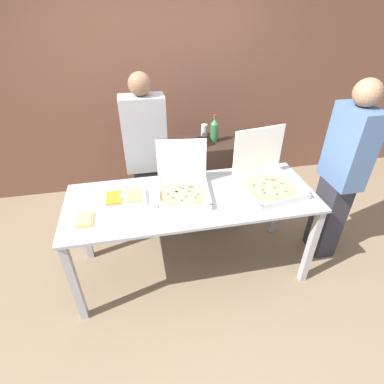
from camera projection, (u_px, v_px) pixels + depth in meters
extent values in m
plane|color=#847056|center=(192.00, 267.00, 2.99)|extent=(16.00, 16.00, 0.00)
cube|color=brown|center=(164.00, 80.00, 3.58)|extent=(10.00, 0.06, 2.80)
cube|color=#A8AAB2|center=(192.00, 198.00, 2.52)|extent=(2.09, 0.81, 0.02)
cube|color=#A8AAB2|center=(75.00, 284.00, 2.31)|extent=(0.06, 0.06, 0.83)
cube|color=#A8AAB2|center=(311.00, 247.00, 2.64)|extent=(0.06, 0.06, 0.83)
cube|color=#A8AAB2|center=(83.00, 225.00, 2.88)|extent=(0.06, 0.06, 0.83)
cube|color=#A8AAB2|center=(276.00, 201.00, 3.21)|extent=(0.06, 0.06, 0.83)
cube|color=white|center=(183.00, 196.00, 2.51)|extent=(0.47, 0.47, 0.02)
cube|color=white|center=(185.00, 208.00, 2.32)|extent=(0.42, 0.07, 0.04)
cube|color=white|center=(159.00, 194.00, 2.48)|extent=(0.07, 0.42, 0.04)
cube|color=white|center=(208.00, 192.00, 2.50)|extent=(0.07, 0.42, 0.04)
cube|color=white|center=(182.00, 161.00, 2.57)|extent=(0.42, 0.07, 0.40)
cylinder|color=tan|center=(183.00, 194.00, 2.50)|extent=(0.37, 0.37, 0.02)
cylinder|color=#EFCC70|center=(183.00, 193.00, 2.49)|extent=(0.32, 0.32, 0.00)
cylinder|color=#C13D2D|center=(189.00, 191.00, 2.51)|extent=(0.03, 0.03, 0.00)
cylinder|color=#C13D2D|center=(192.00, 187.00, 2.56)|extent=(0.03, 0.03, 0.00)
cylinder|color=#C13D2D|center=(190.00, 187.00, 2.56)|extent=(0.03, 0.03, 0.00)
cylinder|color=#C13D2D|center=(183.00, 189.00, 2.54)|extent=(0.03, 0.03, 0.00)
cylinder|color=#C13D2D|center=(180.00, 187.00, 2.55)|extent=(0.03, 0.03, 0.00)
cylinder|color=#C13D2D|center=(176.00, 192.00, 2.50)|extent=(0.03, 0.03, 0.00)
cylinder|color=#C13D2D|center=(177.00, 192.00, 2.50)|extent=(0.03, 0.03, 0.00)
cylinder|color=#C13D2D|center=(168.00, 194.00, 2.47)|extent=(0.03, 0.03, 0.00)
cylinder|color=#C13D2D|center=(173.00, 198.00, 2.43)|extent=(0.03, 0.03, 0.00)
cylinder|color=#C13D2D|center=(182.00, 200.00, 2.40)|extent=(0.03, 0.03, 0.00)
cylinder|color=#C13D2D|center=(186.00, 196.00, 2.44)|extent=(0.03, 0.03, 0.00)
cylinder|color=#C13D2D|center=(196.00, 197.00, 2.43)|extent=(0.03, 0.03, 0.00)
cylinder|color=#C13D2D|center=(198.00, 194.00, 2.47)|extent=(0.03, 0.03, 0.00)
cube|color=white|center=(270.00, 189.00, 2.59)|extent=(0.55, 0.55, 0.02)
cube|color=white|center=(286.00, 201.00, 2.40)|extent=(0.48, 0.09, 0.04)
cube|color=white|center=(247.00, 192.00, 2.51)|extent=(0.09, 0.48, 0.04)
cube|color=white|center=(293.00, 181.00, 2.64)|extent=(0.09, 0.48, 0.04)
cube|color=white|center=(258.00, 152.00, 2.65)|extent=(0.48, 0.09, 0.46)
cylinder|color=tan|center=(270.00, 187.00, 2.58)|extent=(0.42, 0.42, 0.02)
cylinder|color=#EFCC70|center=(270.00, 186.00, 2.58)|extent=(0.36, 0.36, 0.00)
cylinder|color=#C13D2D|center=(282.00, 184.00, 2.60)|extent=(0.03, 0.03, 0.00)
cylinder|color=#C13D2D|center=(275.00, 180.00, 2.65)|extent=(0.03, 0.03, 0.00)
cylinder|color=#C13D2D|center=(272.00, 180.00, 2.65)|extent=(0.03, 0.03, 0.00)
cylinder|color=#C13D2D|center=(267.00, 180.00, 2.66)|extent=(0.03, 0.03, 0.00)
cylinder|color=#C13D2D|center=(264.00, 184.00, 2.60)|extent=(0.03, 0.03, 0.00)
cylinder|color=#C13D2D|center=(254.00, 185.00, 2.58)|extent=(0.03, 0.03, 0.00)
cylinder|color=#C13D2D|center=(263.00, 190.00, 2.52)|extent=(0.03, 0.03, 0.00)
cylinder|color=#C13D2D|center=(265.00, 193.00, 2.49)|extent=(0.03, 0.03, 0.00)
cylinder|color=#C13D2D|center=(277.00, 194.00, 2.47)|extent=(0.03, 0.03, 0.00)
cylinder|color=#C13D2D|center=(275.00, 188.00, 2.55)|extent=(0.03, 0.03, 0.00)
cylinder|color=#C13D2D|center=(286.00, 192.00, 2.50)|extent=(0.03, 0.03, 0.00)
cylinder|color=white|center=(85.00, 221.00, 2.24)|extent=(0.23, 0.23, 0.01)
cube|color=tan|center=(85.00, 220.00, 2.24)|extent=(0.12, 0.17, 0.02)
cube|color=#EFCC70|center=(85.00, 220.00, 2.22)|extent=(0.09, 0.12, 0.01)
cube|color=white|center=(124.00, 199.00, 2.46)|extent=(0.36, 0.23, 0.03)
cube|color=orange|center=(114.00, 198.00, 2.43)|extent=(0.12, 0.18, 0.02)
cube|color=#8CC65B|center=(134.00, 196.00, 2.46)|extent=(0.12, 0.18, 0.02)
cylinder|color=white|center=(124.00, 196.00, 2.44)|extent=(0.07, 0.07, 0.02)
cube|color=black|center=(211.00, 182.00, 3.39)|extent=(0.75, 0.45, 0.99)
cylinder|color=#2D6638|center=(214.00, 133.00, 3.05)|extent=(0.08, 0.08, 0.19)
cone|color=#2D6638|center=(215.00, 121.00, 2.98)|extent=(0.08, 0.08, 0.05)
cylinder|color=#2D6638|center=(215.00, 118.00, 2.96)|extent=(0.03, 0.03, 0.03)
cylinder|color=red|center=(215.00, 115.00, 2.95)|extent=(0.03, 0.03, 0.01)
cylinder|color=silver|center=(204.00, 130.00, 3.19)|extent=(0.07, 0.07, 0.12)
cylinder|color=silver|center=(204.00, 125.00, 3.16)|extent=(0.06, 0.06, 0.00)
cylinder|color=gold|center=(242.00, 137.00, 3.04)|extent=(0.07, 0.07, 0.12)
cylinder|color=silver|center=(242.00, 132.00, 3.00)|extent=(0.06, 0.06, 0.00)
cube|color=black|center=(151.00, 201.00, 3.21)|extent=(0.28, 0.20, 0.83)
cube|color=#99999E|center=(144.00, 134.00, 2.77)|extent=(0.40, 0.22, 0.70)
sphere|color=brown|center=(140.00, 84.00, 2.52)|extent=(0.20, 0.20, 0.20)
cube|color=#2D2D38|center=(327.00, 217.00, 2.98)|extent=(0.20, 0.28, 0.84)
cube|color=#4C6B99|center=(350.00, 147.00, 2.54)|extent=(0.22, 0.40, 0.69)
sphere|color=#9E7556|center=(368.00, 93.00, 2.29)|extent=(0.22, 0.22, 0.22)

